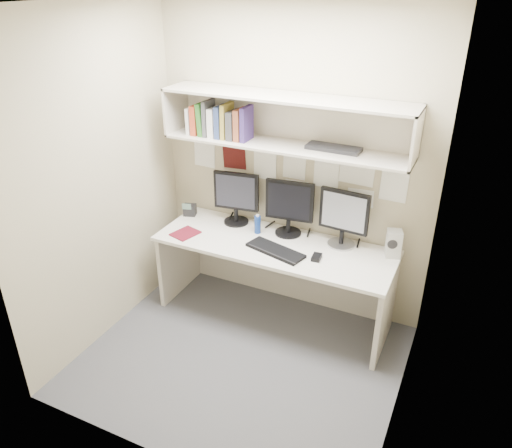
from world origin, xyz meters
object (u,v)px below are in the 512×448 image
at_px(desk, 274,280).
at_px(speaker, 394,244).
at_px(monitor_center, 289,206).
at_px(monitor_left, 236,196).
at_px(keyboard, 275,250).
at_px(monitor_right, 344,216).
at_px(maroon_notebook, 185,233).
at_px(desk_phone, 190,210).

distance_m(desk, speaker, 1.06).
distance_m(monitor_center, speaker, 0.90).
relative_size(monitor_left, keyboard, 0.96).
relative_size(keyboard, speaker, 2.21).
xyz_separation_m(monitor_right, keyboard, (-0.45, -0.35, -0.25)).
bearing_deg(maroon_notebook, monitor_right, 33.19).
relative_size(monitor_center, desk_phone, 3.61).
xyz_separation_m(monitor_right, desk_phone, (-1.44, -0.06, -0.21)).
distance_m(monitor_right, maroon_notebook, 1.36).
bearing_deg(maroon_notebook, desk_phone, 131.65).
relative_size(monitor_right, keyboard, 0.97).
height_order(desk, keyboard, keyboard).
height_order(monitor_left, monitor_right, monitor_right).
distance_m(desk, desk_phone, 1.03).
height_order(desk, monitor_left, monitor_left).
xyz_separation_m(monitor_right, maroon_notebook, (-1.27, -0.40, -0.25)).
xyz_separation_m(desk, monitor_left, (-0.47, 0.22, 0.62)).
height_order(monitor_right, maroon_notebook, monitor_right).
height_order(monitor_left, desk_phone, monitor_left).
height_order(speaker, maroon_notebook, speaker).
bearing_deg(monitor_left, keyboard, -40.93).
distance_m(monitor_left, desk_phone, 0.51).
relative_size(desk, desk_phone, 15.01).
relative_size(desk, monitor_left, 4.22).
bearing_deg(desk, maroon_notebook, -166.81).
distance_m(monitor_center, desk_phone, 0.99).
xyz_separation_m(monitor_left, speaker, (1.40, -0.01, -0.15)).
distance_m(monitor_center, monitor_right, 0.47).
distance_m(monitor_center, maroon_notebook, 0.93).
height_order(monitor_center, speaker, monitor_center).
bearing_deg(desk, monitor_right, 23.39).
height_order(keyboard, speaker, speaker).
bearing_deg(desk, keyboard, -64.45).
bearing_deg(desk_phone, maroon_notebook, -82.16).
distance_m(maroon_notebook, desk_phone, 0.38).
bearing_deg(desk_phone, monitor_center, -14.73).
xyz_separation_m(speaker, desk_phone, (-1.86, -0.05, -0.06)).
xyz_separation_m(desk, speaker, (0.93, 0.21, 0.48)).
bearing_deg(speaker, desk_phone, 163.20).
bearing_deg(monitor_center, monitor_right, -6.45).
height_order(monitor_right, keyboard, monitor_right).
relative_size(speaker, desk_phone, 1.68).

